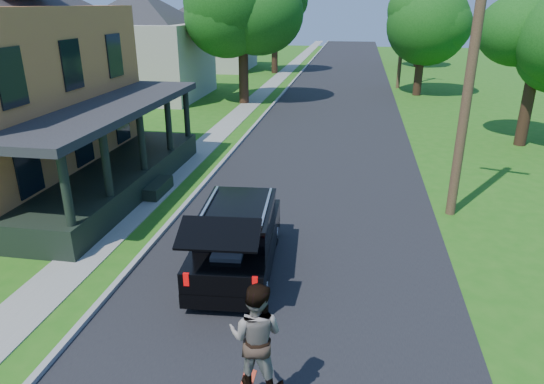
% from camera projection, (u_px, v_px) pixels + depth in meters
% --- Properties ---
extents(ground, '(140.00, 140.00, 0.00)m').
position_uv_depth(ground, '(283.00, 307.00, 10.74)').
color(ground, '#216213').
rests_on(ground, ground).
extents(street, '(8.00, 120.00, 0.02)m').
position_uv_depth(street, '(333.00, 115.00, 29.08)').
color(street, black).
rests_on(street, ground).
extents(curb, '(0.15, 120.00, 0.12)m').
position_uv_depth(curb, '(267.00, 113.00, 29.73)').
color(curb, gray).
rests_on(curb, ground).
extents(sidewalk, '(1.30, 120.00, 0.03)m').
position_uv_depth(sidewalk, '(242.00, 112.00, 29.97)').
color(sidewalk, gray).
rests_on(sidewalk, ground).
extents(front_walk, '(6.50, 1.20, 0.03)m').
position_uv_depth(front_walk, '(52.00, 187.00, 17.75)').
color(front_walk, gray).
rests_on(front_walk, ground).
extents(neighbor_house_mid, '(12.78, 12.78, 8.30)m').
position_uv_depth(neighbor_house_mid, '(142.00, 35.00, 33.37)').
color(neighbor_house_mid, '#ADA799').
rests_on(neighbor_house_mid, ground).
extents(neighbor_house_far, '(12.78, 12.78, 8.30)m').
position_uv_depth(neighbor_house_far, '(209.00, 25.00, 48.05)').
color(neighbor_house_far, '#ADA799').
rests_on(neighbor_house_far, ground).
extents(black_suv, '(2.13, 4.81, 2.19)m').
position_uv_depth(black_suv, '(237.00, 239.00, 12.03)').
color(black_suv, black).
rests_on(black_suv, ground).
extents(skateboarder, '(0.96, 0.78, 1.83)m').
position_uv_depth(skateboarder, '(256.00, 336.00, 7.42)').
color(skateboarder, black).
rests_on(skateboarder, ground).
extents(tree_left_mid, '(6.86, 6.82, 9.89)m').
position_uv_depth(tree_left_mid, '(242.00, 2.00, 30.33)').
color(tree_left_mid, black).
rests_on(tree_left_mid, ground).
extents(tree_left_far, '(6.24, 6.21, 9.41)m').
position_uv_depth(tree_left_far, '(274.00, 3.00, 44.26)').
color(tree_left_far, black).
rests_on(tree_left_far, ground).
extents(tree_right_near, '(4.49, 4.25, 7.08)m').
position_uv_depth(tree_right_near, '(539.00, 39.00, 21.28)').
color(tree_right_near, black).
rests_on(tree_right_near, ground).
extents(tree_right_mid, '(6.45, 6.61, 8.59)m').
position_uv_depth(tree_right_mid, '(425.00, 12.00, 33.34)').
color(tree_right_mid, black).
rests_on(tree_right_mid, ground).
extents(tree_right_far, '(6.19, 5.96, 7.49)m').
position_uv_depth(tree_right_far, '(420.00, 18.00, 49.37)').
color(tree_right_far, black).
rests_on(tree_right_far, ground).
extents(utility_pole_near, '(1.77, 0.64, 9.14)m').
position_uv_depth(utility_pole_near, '(472.00, 62.00, 13.80)').
color(utility_pole_near, '#44301F').
rests_on(utility_pole_near, ground).
extents(utility_pole_far, '(1.69, 0.69, 10.66)m').
position_uv_depth(utility_pole_far, '(404.00, 14.00, 36.35)').
color(utility_pole_far, '#44301F').
rests_on(utility_pole_far, ground).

